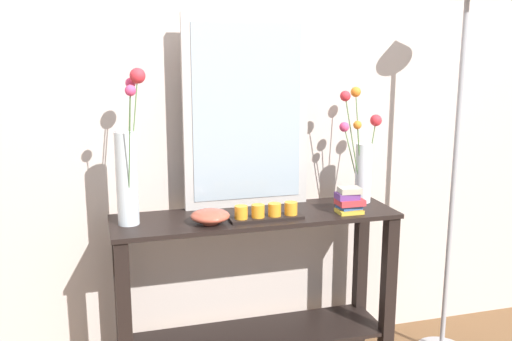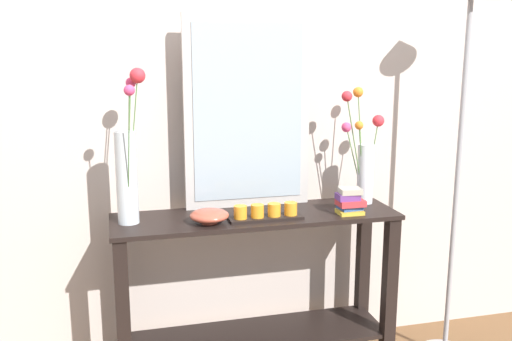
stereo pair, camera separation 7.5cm
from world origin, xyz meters
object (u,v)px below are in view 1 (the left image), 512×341
Objects in this scene: console_table at (256,280)px; floor_lamp at (459,109)px; mirror_leaning at (248,113)px; book_stack at (349,201)px; vase_right at (362,157)px; decorative_bowl at (210,216)px; tall_vase_left at (128,167)px; candle_tray at (266,213)px.

floor_lamp is (0.95, -0.07, 0.75)m from console_table.
console_table is at bearing -91.70° from mirror_leaning.
vase_right is at bearing 49.73° from book_stack.
decorative_bowl is 0.09× the size of floor_lamp.
candle_tray is at bearing -9.30° from tall_vase_left.
candle_tray reaches higher than console_table.
mirror_leaning is 0.59m from tall_vase_left.
console_table is 0.76m from mirror_leaning.
vase_right is (1.08, 0.06, -0.03)m from tall_vase_left.
vase_right is at bearing 7.55° from console_table.
candle_tray is at bearing -74.99° from console_table.
mirror_leaning is at bearing 167.20° from floor_lamp.
console_table is 0.41m from decorative_bowl.
mirror_leaning is 0.51m from decorative_bowl.
mirror_leaning is at bearing 45.21° from decorative_bowl.
console_table is 1.96× the size of tall_vase_left.
candle_tray is at bearing -163.47° from vase_right.
floor_lamp is (0.41, -0.14, 0.23)m from vase_right.
book_stack is (0.40, -0.24, -0.38)m from mirror_leaning.
decorative_bowl is (-0.76, -0.15, -0.18)m from vase_right.
mirror_leaning is at bearing 14.25° from tall_vase_left.
vase_right reaches higher than decorative_bowl.
tall_vase_left is at bearing 178.93° from console_table.
decorative_bowl is 1.36× the size of book_stack.
tall_vase_left is at bearing 174.09° from book_stack.
candle_tray is at bearing -85.64° from mirror_leaning.
decorative_bowl is at bearing -134.79° from mirror_leaning.
vase_right is at bearing 11.14° from decorative_bowl.
vase_right is at bearing 161.49° from floor_lamp.
candle_tray is 0.18× the size of floor_lamp.
book_stack is at bearing -177.78° from floor_lamp.
floor_lamp is at bearing 0.57° from decorative_bowl.
book_stack is (-0.13, -0.16, -0.16)m from vase_right.
tall_vase_left reaches higher than decorative_bowl.
console_table is 0.75m from vase_right.
tall_vase_left is at bearing -176.75° from vase_right.
console_table is 1.45× the size of mirror_leaning.
vase_right is (0.53, -0.08, -0.22)m from mirror_leaning.
tall_vase_left is (-0.54, 0.01, 0.55)m from console_table.
tall_vase_left is at bearing 177.06° from floor_lamp.
mirror_leaning reaches higher than decorative_bowl.
console_table is 1.21m from floor_lamp.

